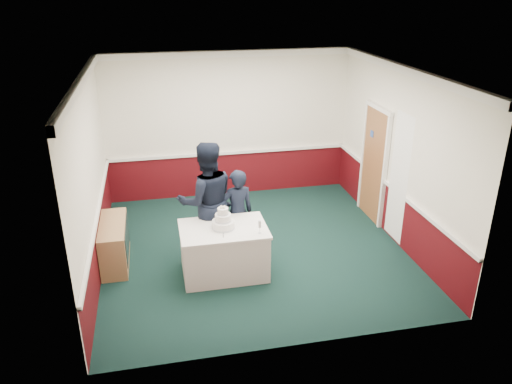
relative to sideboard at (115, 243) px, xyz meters
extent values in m
plane|color=#122B27|center=(2.28, -0.03, -0.35)|extent=(5.00, 5.00, 0.00)
cube|color=white|center=(2.28, 2.44, 1.15)|extent=(5.00, 0.05, 3.00)
cube|color=white|center=(-0.20, -0.03, 1.15)|extent=(0.05, 5.00, 3.00)
cube|color=white|center=(4.75, -0.03, 1.15)|extent=(0.05, 5.00, 3.00)
cube|color=white|center=(2.28, -0.03, 2.62)|extent=(5.00, 5.00, 0.05)
cube|color=#4A090F|center=(2.28, 2.45, 0.10)|extent=(5.00, 0.02, 0.90)
cube|color=white|center=(2.28, 2.44, 0.57)|extent=(4.98, 0.05, 0.06)
cube|color=white|center=(2.28, 2.43, 2.58)|extent=(5.00, 0.08, 0.12)
cube|color=olive|center=(4.74, 0.77, 0.70)|extent=(0.05, 0.90, 2.10)
cube|color=#234799|center=(4.71, 0.92, 1.27)|extent=(0.01, 0.12, 0.12)
cube|color=white|center=(4.70, -0.28, 0.85)|extent=(0.02, 0.60, 2.20)
cube|color=#A57B50|center=(0.00, 0.00, 0.00)|extent=(0.40, 1.20, 0.70)
cube|color=black|center=(0.20, 0.00, 0.05)|extent=(0.01, 1.00, 0.50)
cube|color=white|center=(1.67, -0.68, 0.03)|extent=(1.28, 0.88, 0.76)
cube|color=white|center=(1.67, -0.68, 0.42)|extent=(1.32, 0.92, 0.04)
cylinder|color=white|center=(1.67, -0.68, 0.50)|extent=(0.34, 0.34, 0.12)
cylinder|color=silver|center=(1.67, -0.68, 0.45)|extent=(0.35, 0.35, 0.03)
cylinder|color=white|center=(1.67, -0.68, 0.61)|extent=(0.24, 0.24, 0.11)
cylinder|color=silver|center=(1.67, -0.68, 0.57)|extent=(0.25, 0.25, 0.02)
cylinder|color=white|center=(1.67, -0.68, 0.72)|extent=(0.16, 0.16, 0.10)
cylinder|color=silver|center=(1.67, -0.68, 0.68)|extent=(0.17, 0.17, 0.02)
sphere|color=#EDE5C9|center=(1.67, -0.68, 0.79)|extent=(0.03, 0.03, 0.03)
sphere|color=#EDE5C9|center=(1.70, -0.66, 0.79)|extent=(0.03, 0.03, 0.03)
sphere|color=#EDE5C9|center=(1.65, -0.65, 0.79)|extent=(0.03, 0.03, 0.03)
sphere|color=#EDE5C9|center=(1.69, -0.70, 0.79)|extent=(0.03, 0.03, 0.03)
sphere|color=#EDE5C9|center=(1.65, -0.69, 0.79)|extent=(0.03, 0.03, 0.03)
cube|color=silver|center=(1.64, -0.88, 0.44)|extent=(0.05, 0.22, 0.00)
cylinder|color=silver|center=(2.17, -0.96, 0.44)|extent=(0.05, 0.05, 0.01)
cylinder|color=silver|center=(2.17, -0.96, 0.49)|extent=(0.01, 0.01, 0.09)
cylinder|color=silver|center=(2.17, -0.96, 0.59)|extent=(0.04, 0.04, 0.11)
imported|color=black|center=(1.50, -0.08, 0.64)|extent=(1.02, 0.83, 1.97)
imported|color=black|center=(1.98, -0.13, 0.40)|extent=(0.60, 0.44, 1.50)
camera|label=1|loc=(0.77, -7.35, 3.90)|focal=35.00mm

